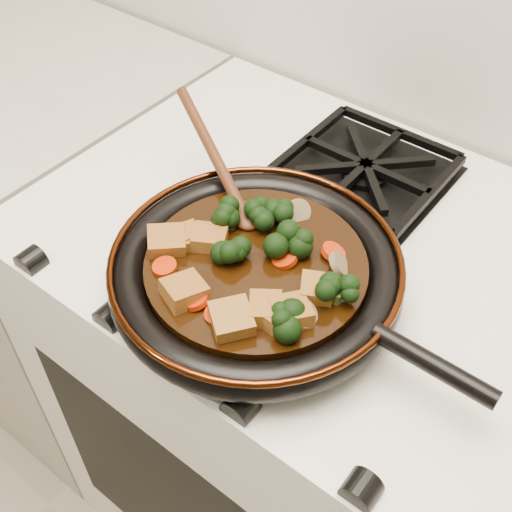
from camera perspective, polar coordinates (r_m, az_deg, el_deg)
The scene contains 32 objects.
stove at distance 1.24m, azimuth 3.61°, elevation -12.73°, with size 0.76×0.60×0.90m, color white.
burner_grate_front at distance 0.80m, azimuth -0.69°, elevation -2.28°, with size 0.23×0.23×0.03m, color black, non-canonical shape.
burner_grate_back at distance 0.97m, azimuth 9.66°, elevation 7.52°, with size 0.23×0.23×0.03m, color black, non-canonical shape.
skillet at distance 0.77m, azimuth 0.12°, elevation -1.41°, with size 0.48×0.35×0.05m.
braising_sauce at distance 0.77m, azimuth -0.00°, elevation -1.09°, with size 0.27×0.27×0.02m, color black.
tofu_cube_0 at distance 0.78m, azimuth -6.25°, elevation 1.73°, with size 0.03×0.03×0.02m, color #8E5A20.
tofu_cube_1 at distance 0.69m, azimuth -2.18°, elevation -5.70°, with size 0.04×0.05×0.02m, color #8E5A20.
tofu_cube_2 at distance 0.78m, azimuth -6.88°, elevation 1.36°, with size 0.03×0.03×0.02m, color #8E5A20.
tofu_cube_3 at distance 0.70m, azimuth 1.27°, elevation -5.10°, with size 0.04×0.04×0.02m, color #8E5A20.
tofu_cube_4 at distance 0.72m, azimuth -6.38°, elevation -3.14°, with size 0.04×0.04×0.02m, color #8E5A20.
tofu_cube_5 at distance 0.72m, azimuth 5.39°, elevation -2.98°, with size 0.04×0.04×0.02m, color #8E5A20.
tofu_cube_6 at distance 0.70m, azimuth 3.08°, elevation -5.07°, with size 0.04×0.04×0.02m, color #8E5A20.
tofu_cube_7 at distance 0.70m, azimuth 0.85°, elevation -4.79°, with size 0.04×0.04×0.02m, color #8E5A20.
tofu_cube_8 at distance 0.78m, azimuth -7.95°, elevation 1.25°, with size 0.04×0.04×0.02m, color #8E5A20.
tofu_cube_9 at distance 0.78m, azimuth -4.14°, elevation 1.55°, with size 0.04×0.04×0.02m, color #8E5A20.
broccoli_floret_0 at distance 0.80m, azimuth 0.61°, elevation 3.75°, with size 0.05×0.05×0.05m, color black, non-canonical shape.
broccoli_floret_1 at distance 0.71m, azimuth 7.20°, elevation -3.43°, with size 0.05×0.05×0.06m, color black, non-canonical shape.
broccoli_floret_2 at distance 0.81m, azimuth 2.20°, elevation 3.58°, with size 0.06×0.06×0.05m, color black, non-canonical shape.
broccoli_floret_3 at distance 0.75m, azimuth -2.59°, elevation 0.39°, with size 0.06×0.06×0.06m, color black, non-canonical shape.
broccoli_floret_4 at distance 0.69m, azimuth 2.70°, elevation -5.58°, with size 0.06×0.06×0.05m, color black, non-canonical shape.
broccoli_floret_5 at distance 0.79m, azimuth -2.32°, elevation 3.11°, with size 0.05×0.05×0.06m, color black, non-canonical shape.
broccoli_floret_6 at distance 0.76m, azimuth 3.10°, elevation 0.82°, with size 0.06×0.06×0.06m, color black, non-canonical shape.
carrot_coin_0 at distance 0.74m, azimuth 5.10°, elevation -2.31°, with size 0.03×0.03×0.01m, color red.
carrot_coin_1 at distance 0.76m, azimuth -8.11°, elevation -0.97°, with size 0.03×0.03×0.01m, color red.
carrot_coin_2 at distance 0.70m, azimuth -3.49°, elevation -5.14°, with size 0.03×0.03×0.01m, color red.
carrot_coin_3 at distance 0.76m, azimuth 2.58°, elevation -0.23°, with size 0.03×0.03×0.01m, color red.
carrot_coin_4 at distance 0.72m, azimuth -5.40°, elevation -3.93°, with size 0.03×0.03×0.01m, color red.
carrot_coin_5 at distance 0.77m, azimuth 6.88°, elevation 0.33°, with size 0.03×0.03×0.01m, color red.
mushroom_slice_0 at distance 0.70m, azimuth 4.18°, elevation -5.16°, with size 0.03×0.03×0.01m, color olive.
mushroom_slice_1 at distance 0.75m, azimuth 7.43°, elevation -0.75°, with size 0.03×0.03×0.01m, color olive.
mushroom_slice_2 at distance 0.82m, azimuth 3.75°, elevation 3.97°, with size 0.03×0.03×0.01m, color olive.
wooden_spoon at distance 0.84m, azimuth -2.72°, elevation 6.96°, with size 0.14×0.09×0.22m.
Camera 1 is at (0.33, 1.14, 1.51)m, focal length 45.00 mm.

